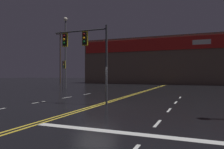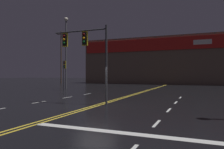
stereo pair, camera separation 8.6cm
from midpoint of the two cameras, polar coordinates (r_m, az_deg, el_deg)
name	(u,v)px [view 2 (the right image)]	position (r m, az deg, el deg)	size (l,w,h in m)	color
ground_plane	(96,106)	(14.12, -4.10, -8.14)	(200.00, 200.00, 0.00)	black
road_markings	(101,109)	(12.89, -2.77, -8.90)	(13.58, 60.00, 0.01)	gold
traffic_signal_median	(84,45)	(15.24, -7.15, 7.56)	(4.10, 0.36, 5.27)	#38383D
traffic_signal_corner_northwest	(64,69)	(28.21, -12.32, 1.53)	(0.42, 0.36, 3.75)	#38383D
streetlight_far_right	(66,44)	(32.12, -11.82, 7.92)	(0.56, 0.56, 10.18)	#59595E
building_backdrop	(171,61)	(49.48, 15.10, 3.35)	(36.74, 10.23, 9.77)	brown
utility_pole_row	(145,56)	(43.08, 8.78, 4.68)	(47.30, 0.26, 11.87)	#4C3828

